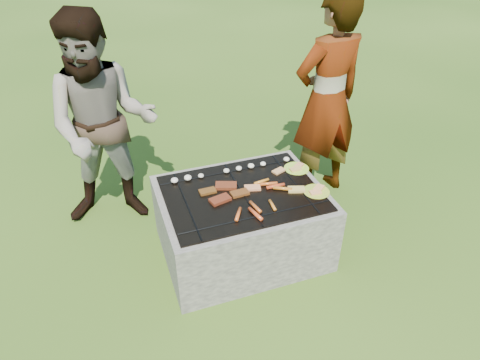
# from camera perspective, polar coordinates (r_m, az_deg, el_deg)

# --- Properties ---
(lawn) EXTENTS (60.00, 60.00, 0.00)m
(lawn) POSITION_cam_1_polar(r_m,az_deg,el_deg) (3.76, 0.26, -9.27)
(lawn) COLOR #264912
(lawn) RESTS_ON ground
(fire_pit) EXTENTS (1.30, 1.00, 0.62)m
(fire_pit) POSITION_cam_1_polar(r_m,az_deg,el_deg) (3.57, 0.27, -5.98)
(fire_pit) COLOR gray
(fire_pit) RESTS_ON ground
(mushrooms) EXTENTS (1.06, 0.06, 0.04)m
(mushrooms) POSITION_cam_1_polar(r_m,az_deg,el_deg) (3.60, -2.09, 1.22)
(mushrooms) COLOR silver
(mushrooms) RESTS_ON fire_pit
(pork_slabs) EXTENTS (0.37, 0.30, 0.02)m
(pork_slabs) POSITION_cam_1_polar(r_m,az_deg,el_deg) (3.36, -2.13, -1.60)
(pork_slabs) COLOR #93571A
(pork_slabs) RESTS_ON fire_pit
(sausages) EXTENTS (0.56, 0.48, 0.03)m
(sausages) POSITION_cam_1_polar(r_m,az_deg,el_deg) (3.30, 3.21, -2.34)
(sausages) COLOR orange
(sausages) RESTS_ON fire_pit
(bread_on_grate) EXTENTS (0.47, 0.41, 0.02)m
(bread_on_grate) POSITION_cam_1_polar(r_m,az_deg,el_deg) (3.46, 4.90, -0.59)
(bread_on_grate) COLOR tan
(bread_on_grate) RESTS_ON fire_pit
(plate_far) EXTENTS (0.29, 0.29, 0.03)m
(plate_far) POSITION_cam_1_polar(r_m,az_deg,el_deg) (3.70, 7.55, 1.52)
(plate_far) COLOR #D4F23A
(plate_far) RESTS_ON fire_pit
(plate_near) EXTENTS (0.25, 0.25, 0.03)m
(plate_near) POSITION_cam_1_polar(r_m,az_deg,el_deg) (3.44, 10.16, -1.51)
(plate_near) COLOR gold
(plate_near) RESTS_ON fire_pit
(cook) EXTENTS (0.78, 0.57, 1.98)m
(cook) POSITION_cam_1_polar(r_m,az_deg,el_deg) (4.08, 11.54, 10.39)
(cook) COLOR gray
(cook) RESTS_ON ground
(bystander) EXTENTS (1.05, 0.90, 1.90)m
(bystander) POSITION_cam_1_polar(r_m,az_deg,el_deg) (3.80, -17.71, 6.89)
(bystander) COLOR gray
(bystander) RESTS_ON ground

